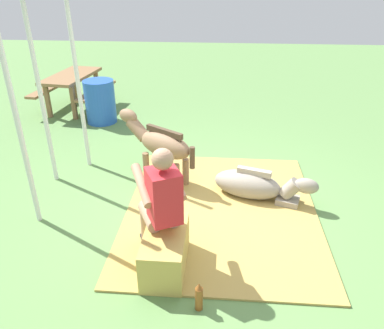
{
  "coord_description": "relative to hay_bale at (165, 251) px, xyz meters",
  "views": [
    {
      "loc": [
        -3.91,
        -0.16,
        2.69
      ],
      "look_at": [
        0.17,
        0.17,
        0.55
      ],
      "focal_mm": 35.16,
      "sensor_mm": 36.0,
      "label": 1
    }
  ],
  "objects": [
    {
      "name": "person_seated",
      "position": [
        0.15,
        0.05,
        0.5
      ],
      "size": [
        0.72,
        0.59,
        1.31
      ],
      "color": "tan",
      "rests_on": "ground"
    },
    {
      "name": "hay_patch",
      "position": [
        1.06,
        -0.55,
        -0.2
      ],
      "size": [
        2.87,
        2.34,
        0.02
      ],
      "primitive_type": "cube",
      "color": "tan",
      "rests_on": "ground"
    },
    {
      "name": "ground_plane",
      "position": [
        1.05,
        -0.34,
        -0.21
      ],
      "size": [
        24.0,
        24.0,
        0.0
      ],
      "primitive_type": "plane",
      "color": "#608C4C"
    },
    {
      "name": "pony_lying",
      "position": [
        1.4,
        -0.97,
        -0.02
      ],
      "size": [
        0.67,
        1.35,
        0.42
      ],
      "color": "gray",
      "rests_on": "ground"
    },
    {
      "name": "water_barrel",
      "position": [
        3.96,
        1.84,
        0.2
      ],
      "size": [
        0.58,
        0.58,
        0.82
      ],
      "primitive_type": "cylinder",
      "color": "blue",
      "rests_on": "ground"
    },
    {
      "name": "picnic_bench",
      "position": [
        4.64,
        2.62,
        0.36
      ],
      "size": [
        1.65,
        1.48,
        0.75
      ],
      "color": "olive",
      "rests_on": "ground"
    },
    {
      "name": "soda_bottle",
      "position": [
        -0.49,
        -0.37,
        -0.07
      ],
      "size": [
        0.07,
        0.07,
        0.3
      ],
      "color": "brown",
      "rests_on": "ground"
    },
    {
      "name": "tent_pole_left",
      "position": [
        0.69,
        1.64,
        1.07
      ],
      "size": [
        0.06,
        0.06,
        2.56
      ],
      "primitive_type": "cylinder",
      "color": "silver",
      "rests_on": "ground"
    },
    {
      "name": "tent_pole_right",
      "position": [
        2.16,
        1.51,
        1.07
      ],
      "size": [
        0.06,
        0.06,
        2.56
      ],
      "primitive_type": "cylinder",
      "color": "silver",
      "rests_on": "ground"
    },
    {
      "name": "tent_pole_mid",
      "position": [
        1.67,
        1.83,
        1.07
      ],
      "size": [
        0.06,
        0.06,
        2.56
      ],
      "primitive_type": "cylinder",
      "color": "silver",
      "rests_on": "ground"
    },
    {
      "name": "hay_bale",
      "position": [
        0.0,
        0.0,
        0.0
      ],
      "size": [
        0.77,
        0.4,
        0.43
      ],
      "primitive_type": "cube",
      "color": "tan",
      "rests_on": "ground"
    },
    {
      "name": "pony_standing",
      "position": [
        1.76,
        0.32,
        0.36
      ],
      "size": [
        0.89,
        1.19,
        0.94
      ],
      "color": "#8C6B4C",
      "rests_on": "ground"
    }
  ]
}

